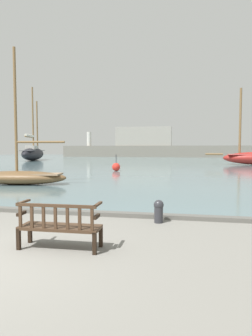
# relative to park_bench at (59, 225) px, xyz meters

# --- Properties ---
(harbor_water) EXTENTS (100.00, 80.00, 0.08)m
(harbor_water) POSITION_rel_park_bench_xyz_m (-0.93, 43.12, -0.43)
(harbor_water) COLOR slate
(harbor_water) RESTS_ON ground
(quay_edge_kerb) EXTENTS (40.00, 0.30, 0.12)m
(quay_edge_kerb) POSITION_rel_park_bench_xyz_m (-0.93, 2.97, -0.41)
(quay_edge_kerb) COLOR #5B5954
(quay_edge_kerb) RESTS_ON ground
(park_bench) EXTENTS (1.61, 0.55, 0.92)m
(park_bench) POSITION_rel_park_bench_xyz_m (0.00, 0.00, 0.00)
(park_bench) COLOR black
(park_bench) RESTS_ON ground
(sailboat_mid_port) EXTENTS (5.16, 2.03, 7.08)m
(sailboat_mid_port) POSITION_rel_park_bench_xyz_m (-6.16, 8.87, 0.12)
(sailboat_mid_port) COLOR brown
(sailboat_mid_port) RESTS_ON harbor_water
(sailboat_outer_starboard) EXTENTS (4.92, 10.57, 11.51)m
(sailboat_outer_starboard) POSITION_rel_park_bench_xyz_m (-21.22, 38.25, 0.80)
(sailboat_outer_starboard) COLOR black
(sailboat_outer_starboard) RESTS_ON harbor_water
(mooring_bollard) EXTENTS (0.27, 0.27, 0.61)m
(mooring_bollard) POSITION_rel_park_bench_xyz_m (1.73, 2.45, -0.13)
(mooring_bollard) COLOR #2D2D33
(mooring_bollard) RESTS_ON ground
(channel_buoy) EXTENTS (0.68, 0.68, 1.38)m
(channel_buoy) POSITION_rel_park_bench_xyz_m (-3.25, 18.97, -0.05)
(channel_buoy) COLOR red
(channel_buoy) RESTS_ON harbor_water
(far_breakwater) EXTENTS (48.11, 2.40, 6.71)m
(far_breakwater) POSITION_rel_park_bench_xyz_m (-2.52, 60.31, 1.69)
(far_breakwater) COLOR slate
(far_breakwater) RESTS_ON ground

